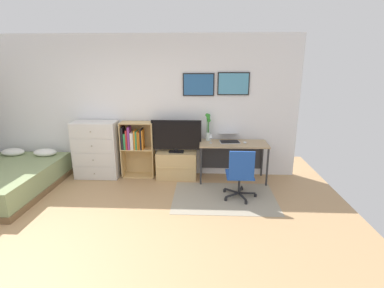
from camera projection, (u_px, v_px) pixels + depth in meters
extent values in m
plane|color=tan|center=(101.00, 242.00, 3.60)|extent=(7.20, 7.20, 0.00)
cube|color=white|center=(139.00, 107.00, 5.57)|extent=(6.12, 0.06, 2.70)
cube|color=black|center=(199.00, 85.00, 5.35)|extent=(0.59, 0.02, 0.42)
cube|color=#285B93|center=(199.00, 85.00, 5.34)|extent=(0.55, 0.01, 0.38)
cube|color=black|center=(233.00, 84.00, 5.32)|extent=(0.59, 0.02, 0.42)
cube|color=#4C93B7|center=(233.00, 84.00, 5.31)|extent=(0.55, 0.01, 0.38)
cube|color=#9E937F|center=(224.00, 197.00, 4.79)|extent=(1.70, 1.20, 0.01)
cube|color=brown|center=(7.00, 190.00, 4.97)|extent=(1.46, 2.02, 0.10)
cube|color=#8C9E6B|center=(5.00, 178.00, 4.91)|extent=(1.42, 1.98, 0.34)
ellipsoid|color=white|center=(13.00, 152.00, 5.59)|extent=(0.44, 0.28, 0.14)
ellipsoid|color=white|center=(45.00, 152.00, 5.56)|extent=(0.44, 0.28, 0.14)
cube|color=silver|center=(97.00, 150.00, 5.56)|extent=(0.83, 0.42, 1.11)
cube|color=silver|center=(95.00, 173.00, 5.46)|extent=(0.79, 0.01, 0.25)
sphere|color=#A59E8C|center=(94.00, 174.00, 5.45)|extent=(0.03, 0.03, 0.03)
cube|color=silver|center=(93.00, 160.00, 5.39)|extent=(0.79, 0.01, 0.25)
sphere|color=#A59E8C|center=(93.00, 160.00, 5.37)|extent=(0.03, 0.03, 0.03)
cube|color=silver|center=(92.00, 146.00, 5.31)|extent=(0.79, 0.01, 0.25)
sphere|color=#A59E8C|center=(92.00, 146.00, 5.30)|extent=(0.03, 0.03, 0.03)
cube|color=silver|center=(90.00, 132.00, 5.24)|extent=(0.79, 0.01, 0.25)
sphere|color=#A59E8C|center=(90.00, 132.00, 5.23)|extent=(0.03, 0.03, 0.03)
cube|color=tan|center=(123.00, 149.00, 5.60)|extent=(0.02, 0.30, 1.09)
cube|color=tan|center=(153.00, 150.00, 5.57)|extent=(0.02, 0.30, 1.09)
cube|color=tan|center=(139.00, 175.00, 5.73)|extent=(0.63, 0.30, 0.02)
cube|color=tan|center=(138.00, 149.00, 5.58)|extent=(0.59, 0.30, 0.02)
cube|color=tan|center=(137.00, 123.00, 5.44)|extent=(0.59, 0.30, 0.02)
cube|color=tan|center=(140.00, 148.00, 5.72)|extent=(0.63, 0.01, 1.09)
cube|color=black|center=(123.00, 138.00, 5.49)|extent=(0.04, 0.21, 0.43)
cube|color=#2D8C4C|center=(125.00, 141.00, 5.49)|extent=(0.04, 0.17, 0.31)
cube|color=red|center=(127.00, 140.00, 5.48)|extent=(0.03, 0.17, 0.37)
cube|color=#8C388C|center=(130.00, 138.00, 5.48)|extent=(0.04, 0.19, 0.44)
cube|color=white|center=(132.00, 141.00, 5.49)|extent=(0.04, 0.18, 0.33)
cube|color=white|center=(134.00, 140.00, 5.51)|extent=(0.02, 0.22, 0.32)
cube|color=orange|center=(135.00, 139.00, 5.49)|extent=(0.03, 0.20, 0.37)
cube|color=#2D8C4C|center=(137.00, 140.00, 5.50)|extent=(0.03, 0.23, 0.35)
cube|color=orange|center=(138.00, 140.00, 5.48)|extent=(0.02, 0.18, 0.35)
cube|color=orange|center=(140.00, 140.00, 5.48)|extent=(0.02, 0.19, 0.34)
cube|color=black|center=(142.00, 139.00, 5.50)|extent=(0.02, 0.24, 0.39)
cube|color=orange|center=(143.00, 140.00, 5.47)|extent=(0.02, 0.19, 0.37)
cube|color=tan|center=(177.00, 165.00, 5.58)|extent=(0.76, 0.40, 0.53)
cube|color=tan|center=(176.00, 168.00, 5.38)|extent=(0.76, 0.01, 0.02)
cube|color=black|center=(176.00, 152.00, 5.49)|extent=(0.28, 0.16, 0.02)
cube|color=black|center=(176.00, 150.00, 5.48)|extent=(0.06, 0.04, 0.05)
cube|color=black|center=(176.00, 135.00, 5.40)|extent=(0.95, 0.02, 0.57)
cube|color=black|center=(176.00, 135.00, 5.39)|extent=(0.92, 0.01, 0.54)
cube|color=tan|center=(233.00, 144.00, 5.33)|extent=(1.26, 0.55, 0.03)
cube|color=#2D2D30|center=(201.00, 166.00, 5.22)|extent=(0.03, 0.03, 0.71)
cube|color=#2D2D30|center=(267.00, 167.00, 5.17)|extent=(0.03, 0.03, 0.71)
cube|color=#2D2D30|center=(201.00, 158.00, 5.70)|extent=(0.03, 0.03, 0.71)
cube|color=#2D2D30|center=(262.00, 159.00, 5.64)|extent=(0.03, 0.03, 0.71)
cube|color=#2D2D30|center=(232.00, 156.00, 5.68)|extent=(1.20, 0.02, 0.50)
cylinder|color=#232326|center=(255.00, 195.00, 4.81)|extent=(0.05, 0.05, 0.05)
cube|color=#232326|center=(247.00, 193.00, 4.81)|extent=(0.28, 0.03, 0.02)
cylinder|color=#232326|center=(242.00, 189.00, 5.08)|extent=(0.05, 0.05, 0.05)
cube|color=#232326|center=(240.00, 190.00, 4.94)|extent=(0.11, 0.28, 0.02)
cylinder|color=#232326|center=(224.00, 191.00, 4.99)|extent=(0.05, 0.05, 0.05)
cube|color=#232326|center=(231.00, 191.00, 4.90)|extent=(0.24, 0.19, 0.02)
cylinder|color=#232326|center=(226.00, 199.00, 4.67)|extent=(0.05, 0.05, 0.05)
cube|color=#232326|center=(232.00, 195.00, 4.74)|extent=(0.24, 0.19, 0.02)
cylinder|color=#232326|center=(246.00, 203.00, 4.56)|extent=(0.05, 0.05, 0.05)
cube|color=#232326|center=(242.00, 197.00, 4.68)|extent=(0.12, 0.28, 0.02)
cylinder|color=#232326|center=(239.00, 184.00, 4.77)|extent=(0.04, 0.04, 0.30)
cube|color=#1E479E|center=(240.00, 175.00, 4.72)|extent=(0.44, 0.44, 0.03)
cube|color=#1E479E|center=(242.00, 165.00, 4.47)|extent=(0.40, 0.04, 0.45)
cube|color=#B7B7BC|center=(230.00, 142.00, 5.37)|extent=(0.39, 0.29, 0.01)
cube|color=black|center=(230.00, 142.00, 5.36)|extent=(0.37, 0.26, 0.00)
cube|color=#B7B7BC|center=(228.00, 134.00, 5.49)|extent=(0.39, 0.27, 0.07)
cube|color=navy|center=(228.00, 134.00, 5.48)|extent=(0.37, 0.25, 0.06)
ellipsoid|color=silver|center=(245.00, 143.00, 5.29)|extent=(0.06, 0.10, 0.03)
cylinder|color=silver|center=(208.00, 136.00, 5.49)|extent=(0.09, 0.09, 0.16)
cylinder|color=#3D8438|center=(209.00, 129.00, 5.45)|extent=(0.01, 0.01, 0.34)
sphere|color=#308B2C|center=(209.00, 120.00, 5.41)|extent=(0.07, 0.07, 0.07)
cylinder|color=#3D8438|center=(208.00, 127.00, 5.46)|extent=(0.01, 0.01, 0.43)
sphere|color=#308B2C|center=(209.00, 116.00, 5.40)|extent=(0.07, 0.07, 0.07)
cylinder|color=#3D8438|center=(207.00, 127.00, 5.44)|extent=(0.01, 0.01, 0.44)
sphere|color=#308B2C|center=(207.00, 115.00, 5.38)|extent=(0.07, 0.07, 0.07)
cylinder|color=#3D8438|center=(208.00, 128.00, 5.43)|extent=(0.01, 0.01, 0.39)
sphere|color=#308B2C|center=(208.00, 118.00, 5.38)|extent=(0.07, 0.07, 0.07)
cylinder|color=silver|center=(211.00, 143.00, 5.32)|extent=(0.06, 0.06, 0.01)
cylinder|color=silver|center=(211.00, 140.00, 5.30)|extent=(0.01, 0.01, 0.10)
cone|color=silver|center=(211.00, 136.00, 5.28)|extent=(0.07, 0.07, 0.07)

